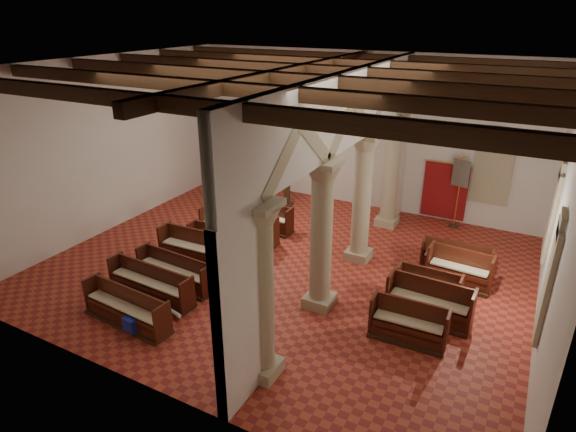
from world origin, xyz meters
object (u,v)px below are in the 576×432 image
Objects in this scene: lectern at (287,194)px; aisle_pew_0 at (408,328)px; pipe_organ at (255,159)px; processional_banner at (456,205)px; nave_pew_0 at (127,312)px.

aisle_pew_0 is at bearing -54.73° from lectern.
pipe_organ is 2.38× the size of aisle_pew_0.
processional_banner is at bearing -1.83° from lectern.
lectern is at bearing 95.13° from nave_pew_0.
pipe_organ is 3.59× the size of lectern.
nave_pew_0 is at bearing -100.25° from lectern.
lectern is at bearing -27.00° from pipe_organ.
pipe_organ reaches higher than processional_banner.
processional_banner is 7.37m from aisle_pew_0.
pipe_organ reaches higher than nave_pew_0.
pipe_organ is at bearing -163.09° from processional_banner.
processional_banner is (8.54, -0.01, -0.53)m from pipe_organ.
pipe_organ is at bearing 138.12° from aisle_pew_0.
pipe_organ is 1.60× the size of processional_banner.
processional_banner is at bearing 62.15° from nave_pew_0.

